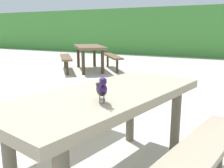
% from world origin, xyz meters
% --- Properties ---
extents(hedge_wall, '(28.00, 2.33, 2.22)m').
position_xyz_m(hedge_wall, '(0.00, 10.88, 1.11)').
color(hedge_wall, '#428438').
rests_on(hedge_wall, ground).
extents(picnic_table_foreground, '(1.99, 2.02, 0.74)m').
position_xyz_m(picnic_table_foreground, '(0.18, 0.01, 0.56)').
color(picnic_table_foreground, gray).
rests_on(picnic_table_foreground, ground).
extents(bird_grackle, '(0.19, 0.24, 0.18)m').
position_xyz_m(bird_grackle, '(0.29, -0.28, 0.84)').
color(bird_grackle, black).
rests_on(bird_grackle, picnic_table_foreground).
extents(picnic_table_mid_left, '(2.39, 2.39, 0.74)m').
position_xyz_m(picnic_table_mid_left, '(-2.92, 4.68, 0.56)').
color(picnic_table_mid_left, brown).
rests_on(picnic_table_mid_left, ground).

